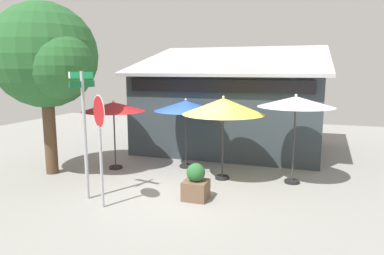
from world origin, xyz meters
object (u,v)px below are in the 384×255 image
stop_sign (100,130)px  shade_tree (47,58)px  patio_umbrella_royal_blue_center (186,106)px  patio_umbrella_crimson_left (113,107)px  patio_umbrella_ivory_far_right (296,103)px  sidewalk_planter (196,183)px  patio_umbrella_mustard_right (223,107)px  street_sign_post (84,124)px

stop_sign → shade_tree: 3.93m
patio_umbrella_royal_blue_center → shade_tree: shade_tree is taller
patio_umbrella_crimson_left → patio_umbrella_ivory_far_right: bearing=2.9°
stop_sign → sidewalk_planter: bearing=31.3°
patio_umbrella_crimson_left → sidewalk_planter: (3.45, -1.84, -1.67)m
patio_umbrella_mustard_right → sidewalk_planter: size_ratio=2.67×
street_sign_post → sidewalk_planter: bearing=17.4°
stop_sign → sidewalk_planter: (2.00, 1.22, -1.51)m
street_sign_post → shade_tree: size_ratio=0.61×
patio_umbrella_ivory_far_right → street_sign_post: bearing=-149.3°
patio_umbrella_mustard_right → patio_umbrella_royal_blue_center: bearing=149.8°
patio_umbrella_mustard_right → patio_umbrella_ivory_far_right: bearing=7.3°
street_sign_post → stop_sign: (0.69, -0.37, -0.05)m
stop_sign → patio_umbrella_crimson_left: 3.39m
patio_umbrella_mustard_right → patio_umbrella_ivory_far_right: (2.06, 0.26, 0.16)m
stop_sign → patio_umbrella_royal_blue_center: bearing=78.9°
patio_umbrella_royal_blue_center → patio_umbrella_ivory_far_right: size_ratio=0.90×
patio_umbrella_crimson_left → sidewalk_planter: size_ratio=2.44×
patio_umbrella_crimson_left → patio_umbrella_mustard_right: (3.71, 0.03, 0.15)m
stop_sign → patio_umbrella_mustard_right: 3.84m
patio_umbrella_ivory_far_right → patio_umbrella_royal_blue_center: bearing=170.4°
patio_umbrella_crimson_left → patio_umbrella_mustard_right: size_ratio=0.91×
patio_umbrella_crimson_left → patio_umbrella_mustard_right: bearing=0.5°
stop_sign → patio_umbrella_mustard_right: stop_sign is taller
shade_tree → sidewalk_planter: 5.98m
shade_tree → sidewalk_planter: bearing=-7.6°
sidewalk_planter → shade_tree: bearing=172.4°
patio_umbrella_crimson_left → sidewalk_planter: bearing=-28.1°
street_sign_post → patio_umbrella_mustard_right: 4.02m
sidewalk_planter → patio_umbrella_crimson_left: bearing=151.9°
patio_umbrella_royal_blue_center → sidewalk_planter: patio_umbrella_royal_blue_center is taller
street_sign_post → patio_umbrella_crimson_left: bearing=105.8°
stop_sign → patio_umbrella_ivory_far_right: 5.49m
street_sign_post → patio_umbrella_mustard_right: (2.95, 2.72, 0.26)m
patio_umbrella_ivory_far_right → shade_tree: shade_tree is taller
stop_sign → street_sign_post: bearing=151.6°
patio_umbrella_mustard_right → sidewalk_planter: 2.62m
street_sign_post → patio_umbrella_royal_blue_center: (1.47, 3.58, 0.13)m
patio_umbrella_mustard_right → patio_umbrella_crimson_left: bearing=-179.5°
patio_umbrella_mustard_right → sidewalk_planter: patio_umbrella_mustard_right is taller
patio_umbrella_ivory_far_right → sidewalk_planter: (-2.32, -2.14, -1.97)m
stop_sign → patio_umbrella_ivory_far_right: bearing=37.8°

